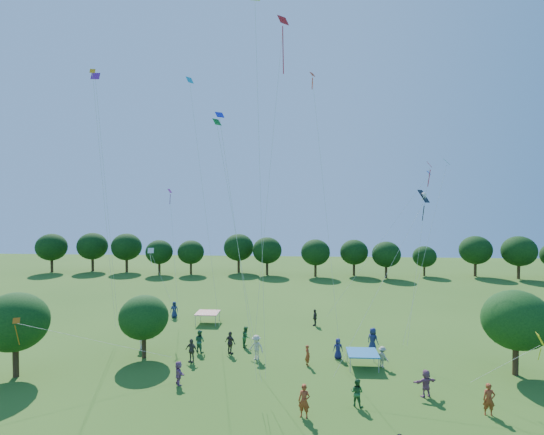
{
  "coord_description": "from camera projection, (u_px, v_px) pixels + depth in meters",
  "views": [
    {
      "loc": [
        2.04,
        -14.77,
        12.01
      ],
      "look_at": [
        0.0,
        14.0,
        11.0
      ],
      "focal_mm": 28.0,
      "sensor_mm": 36.0,
      "label": 1
    }
  ],
  "objects": [
    {
      "name": "crowd_person_13",
      "position": [
        304.0,
        401.0,
        23.65
      ],
      "size": [
        0.8,
        0.64,
        1.86
      ],
      "primitive_type": "imported",
      "rotation": [
        0.0,
        0.0,
        5.97
      ],
      "color": "#92371A",
      "rests_on": "ground"
    },
    {
      "name": "crowd_person_12",
      "position": [
        373.0,
        340.0,
        34.15
      ],
      "size": [
        1.06,
        0.99,
        1.92
      ],
      "primitive_type": "imported",
      "rotation": [
        0.0,
        0.0,
        2.46
      ],
      "color": "#1B224E",
      "rests_on": "ground"
    },
    {
      "name": "crowd_person_1",
      "position": [
        489.0,
        399.0,
        23.91
      ],
      "size": [
        0.72,
        0.52,
        1.8
      ],
      "primitive_type": "imported",
      "rotation": [
        0.0,
        0.0,
        6.15
      ],
      "color": "maroon",
      "rests_on": "ground"
    },
    {
      "name": "small_kite_4",
      "position": [
        404.0,
        208.0,
        42.43
      ],
      "size": [
        10.93,
        5.19,
        13.99
      ],
      "color": "blue"
    },
    {
      "name": "small_kite_10",
      "position": [
        258.0,
        97.0,
        25.24
      ],
      "size": [
        0.97,
        0.38,
        23.17
      ],
      "color": "#C1E714"
    },
    {
      "name": "crowd_person_10",
      "position": [
        315.0,
        317.0,
        41.31
      ],
      "size": [
        0.74,
        1.04,
        1.62
      ],
      "primitive_type": "imported",
      "rotation": [
        0.0,
        0.0,
        4.35
      ],
      "color": "#3B322F",
      "rests_on": "ground"
    },
    {
      "name": "near_tree_west",
      "position": [
        15.0,
        322.0,
        29.07
      ],
      "size": [
        4.44,
        4.44,
        5.82
      ],
      "color": "#422B19",
      "rests_on": "ground"
    },
    {
      "name": "treeline",
      "position": [
        279.0,
        250.0,
        70.52
      ],
      "size": [
        88.01,
        8.77,
        6.77
      ],
      "color": "#422B19",
      "rests_on": "ground"
    },
    {
      "name": "near_tree_east",
      "position": [
        516.0,
        320.0,
        29.41
      ],
      "size": [
        4.56,
        4.56,
        5.92
      ],
      "color": "#422B19",
      "rests_on": "ground"
    },
    {
      "name": "crowd_person_5",
      "position": [
        426.0,
        383.0,
        26.18
      ],
      "size": [
        1.68,
        1.05,
        1.69
      ],
      "primitive_type": "imported",
      "rotation": [
        0.0,
        0.0,
        3.47
      ],
      "color": "#8B5170",
      "rests_on": "ground"
    },
    {
      "name": "crowd_person_16",
      "position": [
        230.0,
        343.0,
        33.59
      ],
      "size": [
        1.13,
        0.99,
        1.78
      ],
      "primitive_type": "imported",
      "rotation": [
        0.0,
        0.0,
        2.53
      ],
      "color": "#372D2C",
      "rests_on": "ground"
    },
    {
      "name": "crowd_person_11",
      "position": [
        179.0,
        373.0,
        27.96
      ],
      "size": [
        1.18,
        1.51,
        1.55
      ],
      "primitive_type": "imported",
      "rotation": [
        0.0,
        0.0,
        2.11
      ],
      "color": "#94568A",
      "rests_on": "ground"
    },
    {
      "name": "crowd_person_14",
      "position": [
        246.0,
        337.0,
        35.29
      ],
      "size": [
        0.49,
        0.86,
        1.7
      ],
      "primitive_type": "imported",
      "rotation": [
        0.0,
        0.0,
        1.53
      ],
      "color": "#2A622F",
      "rests_on": "ground"
    },
    {
      "name": "small_kite_2",
      "position": [
        536.0,
        344.0,
        22.7
      ],
      "size": [
        2.86,
        2.85,
        3.74
      ],
      "color": "#D3CC12"
    },
    {
      "name": "near_tree_north",
      "position": [
        144.0,
        317.0,
        32.69
      ],
      "size": [
        3.76,
        3.76,
        4.86
      ],
      "color": "#422B19",
      "rests_on": "ground"
    },
    {
      "name": "small_kite_1",
      "position": [
        101.0,
        171.0,
        32.74
      ],
      "size": [
        0.95,
        5.01,
        20.46
      ],
      "color": "orange"
    },
    {
      "name": "crowd_person_6",
      "position": [
        174.0,
        310.0,
        44.24
      ],
      "size": [
        0.88,
        0.55,
        1.68
      ],
      "primitive_type": "imported",
      "rotation": [
        0.0,
        0.0,
        0.12
      ],
      "color": "navy",
      "rests_on": "ground"
    },
    {
      "name": "small_kite_6",
      "position": [
        153.0,
        258.0,
        43.9
      ],
      "size": [
        3.67,
        2.71,
        5.99
      ],
      "color": "silver"
    },
    {
      "name": "small_kite_5",
      "position": [
        171.0,
        213.0,
        44.21
      ],
      "size": [
        2.03,
        3.79,
        12.18
      ],
      "color": "#871677"
    },
    {
      "name": "small_kite_8",
      "position": [
        426.0,
        195.0,
        32.88
      ],
      "size": [
        2.35,
        2.36,
        13.94
      ],
      "color": "red"
    },
    {
      "name": "small_kite_13",
      "position": [
        101.0,
        138.0,
        33.07
      ],
      "size": [
        0.67,
        3.7,
        20.61
      ],
      "color": "#66178D"
    },
    {
      "name": "small_kite_11",
      "position": [
        229.0,
        191.0,
        25.03
      ],
      "size": [
        2.88,
        0.56,
        15.66
      ],
      "color": "#167D21"
    },
    {
      "name": "tent_red_stripe",
      "position": [
        208.0,
        313.0,
        42.17
      ],
      "size": [
        2.2,
        2.2,
        1.1
      ],
      "color": "red",
      "rests_on": "ground"
    },
    {
      "name": "crowd_person_7",
      "position": [
        308.0,
        355.0,
        31.2
      ],
      "size": [
        0.56,
        0.67,
        1.52
      ],
      "primitive_type": "imported",
      "rotation": [
        0.0,
        0.0,
        1.97
      ],
      "color": "#97381B",
      "rests_on": "ground"
    },
    {
      "name": "small_kite_9",
      "position": [
        321.0,
        164.0,
        29.89
      ],
      "size": [
        2.31,
        1.29,
        19.78
      ],
      "color": "#FD380D"
    },
    {
      "name": "crowd_person_4",
      "position": [
        191.0,
        350.0,
        31.91
      ],
      "size": [
        1.13,
        0.82,
        1.75
      ],
      "primitive_type": "imported",
      "rotation": [
        0.0,
        0.0,
        5.89
      ],
      "color": "#473F39",
      "rests_on": "ground"
    },
    {
      "name": "pirate_kite",
      "position": [
        422.0,
        199.0,
        32.79
      ],
      "size": [
        8.1,
        8.56,
        11.72
      ],
      "color": "black"
    },
    {
      "name": "small_kite_0",
      "position": [
        50.0,
        332.0,
        27.27
      ],
      "size": [
        9.23,
        3.38,
        3.42
      ],
      "color": "#BF550B"
    },
    {
      "name": "tent_blue",
      "position": [
        363.0,
        353.0,
        30.92
      ],
      "size": [
        2.2,
        2.2,
        1.1
      ],
      "color": "#185F9C",
      "rests_on": "ground"
    },
    {
      "name": "small_kite_3",
      "position": [
        439.0,
        193.0,
        35.21
      ],
      "size": [
        5.03,
        5.37,
        14.43
      ],
      "color": "#167E44"
    },
    {
      "name": "crowd_person_8",
      "position": [
        357.0,
        392.0,
        24.99
      ],
      "size": [
        0.91,
        0.76,
        1.63
      ],
      "primitive_type": "imported",
      "rotation": [
        0.0,
        0.0,
        2.65
      ],
      "color": "#275D2D",
      "rests_on": "ground"
    },
    {
      "name": "small_kite_12",
      "position": [
        230.0,
        187.0,
        25.14
      ],
      "size": [
        2.5,
        0.55,
        16.09
      ],
      "color": "#1323C0"
    },
    {
      "name": "crowd_person_2",
      "position": [
        200.0,
        341.0,
        34.02
      ],
      "size": [
        1.0,
        0.84,
        1.78
      ],
      "primitive_type": "imported",
      "rotation": [
        0.0,
        0.0,
        2.64
      ],
      "color": "#285E3E",
      "rests_on": "ground"
    },
    {
      "name": "crowd_person_15",
      "position": [
        382.0,
        357.0,
        30.9
      ],
      "size": [
        1.01,
        1.03,
        1.53
      ],
      "primitive_type": "imported",
      "rotation": [
        0.0,
        0.0,
        2.33
      ],
      "color": "#A39E82",
      "rests_on": "ground"
    },
    {
      "name": "crowd_person_3",
      "position": [
        142.0,
        338.0,
        34.73
      ],
      "size": [
        1.11,
        1.25,
        1.78
      ],
      "primitive_type": "imported",
      "rotation": [
        0.0,
        0.0,
        2.2
      ],
      "color": "beige",
      "rests_on": "ground"
    },
    {
      "name": "crowd_person_9",
      "position": [
        256.0,
        347.0,
        32.38
      ],
      "size": [
        1.35,
        1.02,
        1.89
      ],
      "primitive_type": "imported",
      "rotation": [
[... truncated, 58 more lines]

